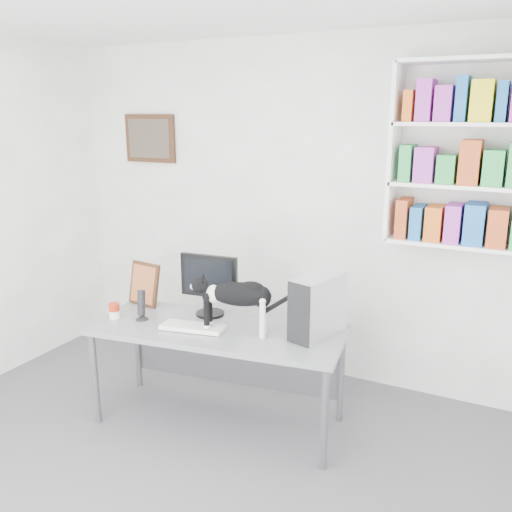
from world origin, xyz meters
name	(u,v)px	position (x,y,z in m)	size (l,w,h in m)	color
room	(121,272)	(0.00, 0.00, 1.35)	(4.01, 4.01, 2.70)	#505055
bookshelf	(470,155)	(1.40, 1.85, 1.85)	(1.03, 0.28, 1.24)	white
wall_art	(150,138)	(-1.30, 1.97, 1.90)	(0.52, 0.04, 0.42)	#452816
desk	(218,375)	(-0.01, 0.93, 0.36)	(1.71, 0.66, 0.71)	gray
monitor	(209,285)	(-0.18, 1.11, 0.94)	(0.43, 0.20, 0.46)	black
keyboard	(193,327)	(-0.14, 0.83, 0.73)	(0.43, 0.16, 0.03)	white
pc_tower	(318,306)	(0.64, 1.11, 0.92)	(0.18, 0.41, 0.41)	silver
speaker	(141,305)	(-0.56, 0.82, 0.82)	(0.10, 0.10, 0.22)	black
leaning_print	(144,283)	(-0.74, 1.08, 0.88)	(0.27, 0.11, 0.34)	#452816
soup_can	(114,311)	(-0.75, 0.75, 0.77)	(0.08, 0.08, 0.11)	#AB280E
cat	(238,307)	(0.17, 0.90, 0.90)	(0.60, 0.16, 0.37)	black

